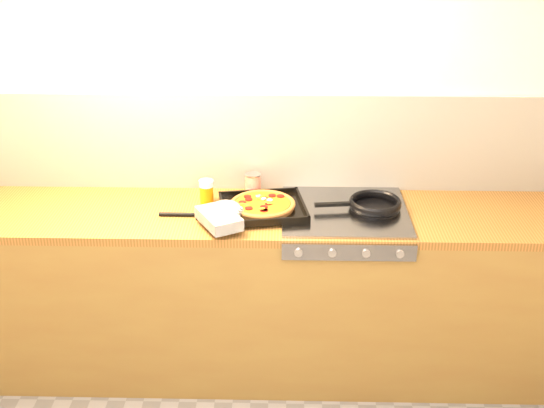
{
  "coord_description": "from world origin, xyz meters",
  "views": [
    {
      "loc": [
        0.17,
        -1.88,
        2.31
      ],
      "look_at": [
        0.1,
        1.08,
        0.95
      ],
      "focal_mm": 45.0,
      "sensor_mm": 36.0,
      "label": 1
    }
  ],
  "objects_px": {
    "tomato_can": "(253,185)",
    "juice_glass": "(207,191)",
    "pizza_on_tray": "(250,208)",
    "frying_pan": "(374,204)"
  },
  "relations": [
    {
      "from": "pizza_on_tray",
      "to": "tomato_can",
      "type": "height_order",
      "value": "tomato_can"
    },
    {
      "from": "frying_pan",
      "to": "juice_glass",
      "type": "height_order",
      "value": "juice_glass"
    },
    {
      "from": "pizza_on_tray",
      "to": "tomato_can",
      "type": "xyz_separation_m",
      "value": [
        -0.0,
        0.25,
        0.01
      ]
    },
    {
      "from": "frying_pan",
      "to": "juice_glass",
      "type": "relative_size",
      "value": 3.65
    },
    {
      "from": "frying_pan",
      "to": "juice_glass",
      "type": "bearing_deg",
      "value": 174.06
    },
    {
      "from": "frying_pan",
      "to": "tomato_can",
      "type": "height_order",
      "value": "tomato_can"
    },
    {
      "from": "frying_pan",
      "to": "tomato_can",
      "type": "xyz_separation_m",
      "value": [
        -0.59,
        0.18,
        0.02
      ]
    },
    {
      "from": "tomato_can",
      "to": "juice_glass",
      "type": "height_order",
      "value": "juice_glass"
    },
    {
      "from": "tomato_can",
      "to": "frying_pan",
      "type": "bearing_deg",
      "value": -17.11
    },
    {
      "from": "tomato_can",
      "to": "juice_glass",
      "type": "relative_size",
      "value": 0.98
    }
  ]
}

